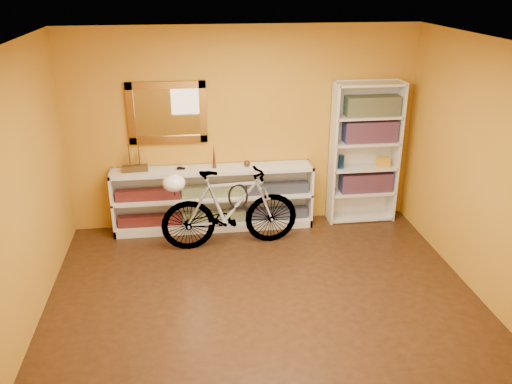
{
  "coord_description": "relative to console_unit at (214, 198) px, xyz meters",
  "views": [
    {
      "loc": [
        -0.7,
        -4.62,
        3.17
      ],
      "look_at": [
        0.0,
        0.7,
        0.95
      ],
      "focal_mm": 37.37,
      "sensor_mm": 36.0,
      "label": 1
    }
  ],
  "objects": [
    {
      "name": "left_wall",
      "position": [
        -1.84,
        -1.81,
        0.88
      ],
      "size": [
        0.01,
        4.0,
        2.6
      ],
      "primitive_type": "cube",
      "color": "#BB7D1C",
      "rests_on": "ground"
    },
    {
      "name": "travel_mug",
      "position": [
        1.7,
        0.01,
        0.43
      ],
      "size": [
        0.08,
        0.08,
        0.18
      ],
      "primitive_type": "cylinder",
      "color": "navy",
      "rests_on": "bookcase"
    },
    {
      "name": "helmet",
      "position": [
        -0.48,
        -0.57,
        0.47
      ],
      "size": [
        0.27,
        0.26,
        0.2
      ],
      "primitive_type": "ellipsoid",
      "color": "white",
      "rests_on": "bicycle"
    },
    {
      "name": "cd_row_upper",
      "position": [
        0.0,
        -0.02,
        0.11
      ],
      "size": [
        2.5,
        0.13,
        0.14
      ],
      "primitive_type": "cube",
      "color": "navy",
      "rests_on": "console_unit"
    },
    {
      "name": "ceiling",
      "position": [
        0.41,
        -1.81,
        2.18
      ],
      "size": [
        4.5,
        4.0,
        0.01
      ],
      "primitive_type": "cube",
      "color": "silver",
      "rests_on": "ground"
    },
    {
      "name": "decorative_orb",
      "position": [
        0.44,
        0.0,
        0.47
      ],
      "size": [
        0.08,
        0.08,
        0.08
      ],
      "primitive_type": "sphere",
      "color": "#532D1C",
      "rests_on": "console_unit"
    },
    {
      "name": "bicycle",
      "position": [
        0.17,
        -0.53,
        0.08
      ],
      "size": [
        0.57,
        1.75,
        1.01
      ],
      "primitive_type": "imported",
      "rotation": [
        0.0,
        0.0,
        1.64
      ],
      "color": "silver",
      "rests_on": "floor"
    },
    {
      "name": "u_lock",
      "position": [
        0.27,
        -0.52,
        0.23
      ],
      "size": [
        0.25,
        0.03,
        0.25
      ],
      "primitive_type": "torus",
      "rotation": [
        1.57,
        0.0,
        0.0
      ],
      "color": "black",
      "rests_on": "bicycle"
    },
    {
      "name": "bookcase",
      "position": [
        2.01,
        0.03,
        0.52
      ],
      "size": [
        0.9,
        0.3,
        1.9
      ],
      "primitive_type": null,
      "color": "silver",
      "rests_on": "floor"
    },
    {
      "name": "console_unit",
      "position": [
        0.0,
        0.0,
        0.0
      ],
      "size": [
        2.6,
        0.35,
        0.85
      ],
      "primitive_type": null,
      "color": "silver",
      "rests_on": "floor"
    },
    {
      "name": "red_tin",
      "position": [
        1.81,
        0.06,
        1.12
      ],
      "size": [
        0.14,
        0.14,
        0.16
      ],
      "primitive_type": "cube",
      "rotation": [
        0.0,
        0.0,
        0.11
      ],
      "color": "maroon",
      "rests_on": "bookcase"
    },
    {
      "name": "book_row_b",
      "position": [
        2.06,
        0.03,
        0.83
      ],
      "size": [
        0.7,
        0.22,
        0.28
      ],
      "primitive_type": "cube",
      "color": "maroon",
      "rests_on": "bookcase"
    },
    {
      "name": "toy_car",
      "position": [
        -0.4,
        0.0,
        0.43
      ],
      "size": [
        0.0,
        0.0,
        0.0
      ],
      "primitive_type": "imported",
      "rotation": [
        0.0,
        0.0,
        1.48
      ],
      "color": "black",
      "rests_on": "console_unit"
    },
    {
      "name": "cd_row_lower",
      "position": [
        0.0,
        -0.02,
        -0.26
      ],
      "size": [
        2.5,
        0.13,
        0.14
      ],
      "primitive_type": "cube",
      "color": "black",
      "rests_on": "console_unit"
    },
    {
      "name": "book_row_a",
      "position": [
        2.06,
        0.03,
        0.12
      ],
      "size": [
        0.7,
        0.22,
        0.26
      ],
      "primitive_type": "cube",
      "color": "maroon",
      "rests_on": "bookcase"
    },
    {
      "name": "yellow_bag",
      "position": [
        2.26,
        -0.01,
        0.41
      ],
      "size": [
        0.17,
        0.11,
        0.13
      ],
      "primitive_type": "cube",
      "rotation": [
        0.0,
        0.0,
        -0.0
      ],
      "color": "gold",
      "rests_on": "bookcase"
    },
    {
      "name": "floor",
      "position": [
        0.41,
        -1.81,
        -0.43
      ],
      "size": [
        4.5,
        4.0,
        0.01
      ],
      "primitive_type": "cube",
      "color": "black",
      "rests_on": "ground"
    },
    {
      "name": "wall_socket",
      "position": [
        1.31,
        0.17,
        -0.17
      ],
      "size": [
        0.09,
        0.02,
        0.09
      ],
      "primitive_type": "cube",
      "color": "silver",
      "rests_on": "back_wall"
    },
    {
      "name": "gilt_mirror",
      "position": [
        -0.54,
        0.15,
        1.12
      ],
      "size": [
        0.98,
        0.06,
        0.78
      ],
      "primitive_type": "cube",
      "color": "brown",
      "rests_on": "back_wall"
    },
    {
      "name": "book_row_c",
      "position": [
        2.06,
        0.03,
        1.16
      ],
      "size": [
        0.7,
        0.22,
        0.25
      ],
      "primitive_type": "cube",
      "color": "#1A4E5C",
      "rests_on": "bookcase"
    },
    {
      "name": "back_wall",
      "position": [
        0.41,
        0.19,
        0.88
      ],
      "size": [
        4.5,
        0.01,
        2.6
      ],
      "primitive_type": "cube",
      "color": "#BB7D1C",
      "rests_on": "ground"
    },
    {
      "name": "right_wall",
      "position": [
        2.67,
        -1.81,
        0.88
      ],
      "size": [
        0.01,
        4.0,
        2.6
      ],
      "primitive_type": "cube",
      "color": "#BB7D1C",
      "rests_on": "ground"
    },
    {
      "name": "model_ship",
      "position": [
        -0.97,
        0.0,
        0.61
      ],
      "size": [
        0.32,
        0.14,
        0.37
      ],
      "primitive_type": null,
      "rotation": [
        0.0,
        0.0,
        0.08
      ],
      "color": "#392610",
      "rests_on": "console_unit"
    },
    {
      "name": "bronze_ornament",
      "position": [
        0.02,
        0.0,
        0.58
      ],
      "size": [
        0.05,
        0.05,
        0.31
      ],
      "primitive_type": "cone",
      "color": "#532D1C",
      "rests_on": "console_unit"
    }
  ]
}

